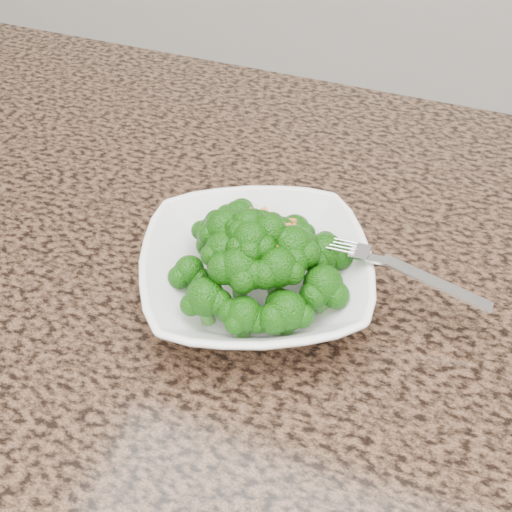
% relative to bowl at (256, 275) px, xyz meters
% --- Properties ---
extents(granite_counter, '(1.64, 1.04, 0.03)m').
position_rel_bowl_xyz_m(granite_counter, '(0.07, -0.10, -0.04)').
color(granite_counter, brown).
rests_on(granite_counter, cabinet).
extents(bowl, '(0.28, 0.28, 0.05)m').
position_rel_bowl_xyz_m(bowl, '(0.00, 0.00, 0.00)').
color(bowl, white).
rests_on(bowl, granite_counter).
extents(broccoli_pile, '(0.18, 0.18, 0.06)m').
position_rel_bowl_xyz_m(broccoli_pile, '(0.00, 0.00, 0.06)').
color(broccoli_pile, '#155409').
rests_on(broccoli_pile, bowl).
extents(garlic_topping, '(0.11, 0.11, 0.01)m').
position_rel_bowl_xyz_m(garlic_topping, '(0.00, 0.00, 0.09)').
color(garlic_topping, orange).
rests_on(garlic_topping, broccoli_pile).
extents(fork, '(0.17, 0.03, 0.01)m').
position_rel_bowl_xyz_m(fork, '(0.11, 0.03, 0.03)').
color(fork, silver).
rests_on(fork, bowl).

